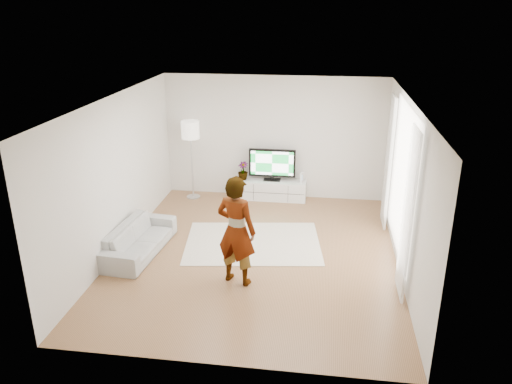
# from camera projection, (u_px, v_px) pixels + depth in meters

# --- Properties ---
(floor) EXTENTS (6.00, 6.00, 0.00)m
(floor) POSITION_uv_depth(u_px,v_px,m) (256.00, 254.00, 9.05)
(floor) COLOR #9A6B45
(floor) RESTS_ON ground
(ceiling) EXTENTS (6.00, 6.00, 0.00)m
(ceiling) POSITION_uv_depth(u_px,v_px,m) (256.00, 100.00, 8.06)
(ceiling) COLOR white
(ceiling) RESTS_ON wall_back
(wall_left) EXTENTS (0.02, 6.00, 2.80)m
(wall_left) POSITION_uv_depth(u_px,v_px,m) (117.00, 175.00, 8.88)
(wall_left) COLOR silver
(wall_left) RESTS_ON floor
(wall_right) EXTENTS (0.02, 6.00, 2.80)m
(wall_right) POSITION_uv_depth(u_px,v_px,m) (405.00, 188.00, 8.23)
(wall_right) COLOR silver
(wall_right) RESTS_ON floor
(wall_back) EXTENTS (5.00, 0.02, 2.80)m
(wall_back) POSITION_uv_depth(u_px,v_px,m) (274.00, 138.00, 11.33)
(wall_back) COLOR silver
(wall_back) RESTS_ON floor
(wall_front) EXTENTS (5.00, 0.02, 2.80)m
(wall_front) POSITION_uv_depth(u_px,v_px,m) (220.00, 267.00, 5.78)
(wall_front) COLOR silver
(wall_front) RESTS_ON floor
(window) EXTENTS (0.01, 2.60, 2.50)m
(window) POSITION_uv_depth(u_px,v_px,m) (402.00, 180.00, 8.49)
(window) COLOR white
(window) RESTS_ON wall_right
(curtain_near) EXTENTS (0.04, 0.70, 2.60)m
(curtain_near) POSITION_uv_depth(u_px,v_px,m) (408.00, 215.00, 7.33)
(curtain_near) COLOR white
(curtain_near) RESTS_ON floor
(curtain_far) EXTENTS (0.04, 0.70, 2.60)m
(curtain_far) POSITION_uv_depth(u_px,v_px,m) (389.00, 162.00, 9.74)
(curtain_far) COLOR white
(curtain_far) RESTS_ON floor
(media_console) EXTENTS (1.58, 0.45, 0.44)m
(media_console) POSITION_uv_depth(u_px,v_px,m) (272.00, 190.00, 11.53)
(media_console) COLOR white
(media_console) RESTS_ON floor
(television) EXTENTS (1.06, 0.21, 0.74)m
(television) POSITION_uv_depth(u_px,v_px,m) (272.00, 164.00, 11.34)
(television) COLOR black
(television) RESTS_ON media_console
(game_console) EXTENTS (0.09, 0.17, 0.23)m
(game_console) POSITION_uv_depth(u_px,v_px,m) (302.00, 177.00, 11.32)
(game_console) COLOR white
(game_console) RESTS_ON media_console
(potted_plant) EXTENTS (0.29, 0.29, 0.42)m
(potted_plant) POSITION_uv_depth(u_px,v_px,m) (243.00, 171.00, 11.47)
(potted_plant) COLOR #3F7238
(potted_plant) RESTS_ON media_console
(rug) EXTENTS (2.74, 2.13, 0.01)m
(rug) POSITION_uv_depth(u_px,v_px,m) (253.00, 243.00, 9.47)
(rug) COLOR beige
(rug) RESTS_ON floor
(player) EXTENTS (0.77, 0.62, 1.81)m
(player) POSITION_uv_depth(u_px,v_px,m) (236.00, 231.00, 7.83)
(player) COLOR #334772
(player) RESTS_ON rug
(sofa) EXTENTS (0.87, 1.90, 0.54)m
(sofa) POSITION_uv_depth(u_px,v_px,m) (139.00, 239.00, 9.02)
(sofa) COLOR #B0B0AC
(sofa) RESTS_ON floor
(floor_lamp) EXTENTS (0.40, 0.40, 1.81)m
(floor_lamp) POSITION_uv_depth(u_px,v_px,m) (190.00, 133.00, 11.16)
(floor_lamp) COLOR silver
(floor_lamp) RESTS_ON floor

